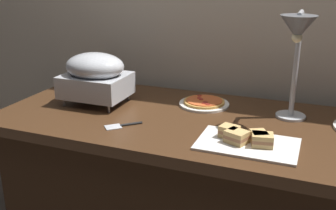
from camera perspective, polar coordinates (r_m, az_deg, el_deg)
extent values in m
cube|color=#B7A893|center=(2.25, 8.14, 12.94)|extent=(4.40, 0.04, 2.40)
cube|color=#422816|center=(1.89, 3.89, -2.65)|extent=(1.90, 0.84, 0.05)
cube|color=black|center=(2.06, 3.65, -12.49)|extent=(1.75, 0.74, 0.71)
cylinder|color=#B7BABF|center=(2.11, -14.64, 0.40)|extent=(0.01, 0.01, 0.04)
cylinder|color=#B7BABF|center=(1.97, -8.46, -0.49)|extent=(0.01, 0.01, 0.04)
cylinder|color=#B7BABF|center=(2.28, -11.59, 1.99)|extent=(0.01, 0.01, 0.04)
cylinder|color=#B7BABF|center=(2.15, -5.71, 1.27)|extent=(0.01, 0.01, 0.04)
cube|color=#B7BABF|center=(2.10, -10.26, 2.82)|extent=(0.33, 0.26, 0.11)
ellipsoid|color=#B7BABF|center=(2.08, -10.42, 5.48)|extent=(0.31, 0.25, 0.14)
cylinder|color=#B7BABF|center=(1.98, 17.11, -1.50)|extent=(0.14, 0.14, 0.01)
cylinder|color=#B7BABF|center=(1.91, 17.82, 5.41)|extent=(0.02, 0.02, 0.48)
cylinder|color=#B7BABF|center=(1.80, 18.42, 12.33)|extent=(0.02, 0.14, 0.02)
cone|color=#595B60|center=(1.74, 18.08, 10.47)|extent=(0.15, 0.15, 0.10)
sphere|color=#F9EAB2|center=(1.74, 17.94, 9.17)|extent=(0.04, 0.04, 0.04)
cylinder|color=white|center=(2.07, 5.18, 0.14)|extent=(0.26, 0.26, 0.01)
cylinder|color=#C68E42|center=(2.06, 5.19, 0.46)|extent=(0.21, 0.21, 0.01)
cylinder|color=#C65628|center=(2.06, 5.20, 0.67)|extent=(0.19, 0.19, 0.00)
cylinder|color=maroon|center=(2.12, 4.53, 1.35)|extent=(0.02, 0.02, 0.00)
cylinder|color=maroon|center=(2.00, 5.70, 0.12)|extent=(0.02, 0.02, 0.00)
cylinder|color=maroon|center=(2.01, 5.16, 0.26)|extent=(0.02, 0.02, 0.00)
cylinder|color=maroon|center=(2.07, 4.74, 0.83)|extent=(0.02, 0.02, 0.00)
cylinder|color=maroon|center=(2.09, 4.50, 1.01)|extent=(0.02, 0.02, 0.00)
cylinder|color=maroon|center=(2.03, 5.31, 0.42)|extent=(0.02, 0.02, 0.00)
cube|color=white|center=(1.63, 11.30, -5.51)|extent=(0.40, 0.25, 0.01)
cube|color=tan|center=(1.67, 8.72, -4.29)|extent=(0.09, 0.08, 0.02)
cube|color=#9E6642|center=(1.66, 8.75, -3.79)|extent=(0.09, 0.08, 0.01)
cube|color=tan|center=(1.66, 8.77, -3.28)|extent=(0.09, 0.08, 0.02)
cube|color=tan|center=(1.64, 12.81, -5.04)|extent=(0.09, 0.09, 0.02)
cube|color=#9E6642|center=(1.63, 12.85, -4.53)|extent=(0.09, 0.09, 0.01)
cube|color=tan|center=(1.62, 12.89, -4.01)|extent=(0.09, 0.09, 0.02)
cube|color=tan|center=(1.62, 13.31, -5.40)|extent=(0.09, 0.08, 0.02)
cube|color=#9E6642|center=(1.61, 13.35, -4.88)|extent=(0.09, 0.08, 0.01)
cube|color=tan|center=(1.60, 13.39, -4.36)|extent=(0.09, 0.08, 0.02)
cube|color=tan|center=(1.63, 9.76, -5.01)|extent=(0.10, 0.10, 0.02)
cube|color=#9E6642|center=(1.62, 9.79, -4.49)|extent=(0.10, 0.10, 0.01)
cube|color=tan|center=(1.61, 9.83, -3.97)|extent=(0.10, 0.10, 0.02)
cube|color=#B7BABF|center=(1.79, -7.85, -3.14)|extent=(0.09, 0.09, 0.00)
cylinder|color=black|center=(1.81, -5.24, -2.73)|extent=(0.08, 0.08, 0.01)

